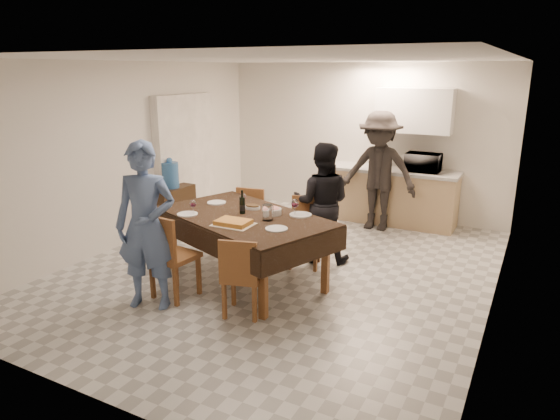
{
  "coord_description": "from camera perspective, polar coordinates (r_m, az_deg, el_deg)",
  "views": [
    {
      "loc": [
        2.78,
        -5.29,
        2.49
      ],
      "look_at": [
        0.14,
        -0.3,
        0.89
      ],
      "focal_mm": 32.0,
      "sensor_mm": 36.0,
      "label": 1
    }
  ],
  "objects": [
    {
      "name": "floor",
      "position": [
        6.47,
        0.17,
        -6.79
      ],
      "size": [
        5.0,
        6.0,
        0.02
      ],
      "primitive_type": "cube",
      "color": "beige",
      "rests_on": "ground"
    },
    {
      "name": "ceiling",
      "position": [
        5.98,
        0.19,
        16.88
      ],
      "size": [
        5.0,
        6.0,
        0.02
      ],
      "primitive_type": "cube",
      "color": "white",
      "rests_on": "wall_back"
    },
    {
      "name": "wall_back",
      "position": [
        8.82,
        9.37,
        7.88
      ],
      "size": [
        5.0,
        0.02,
        2.6
      ],
      "primitive_type": "cube",
      "color": "silver",
      "rests_on": "floor"
    },
    {
      "name": "wall_front",
      "position": [
        3.79,
        -21.45,
        -3.63
      ],
      "size": [
        5.0,
        0.02,
        2.6
      ],
      "primitive_type": "cube",
      "color": "silver",
      "rests_on": "floor"
    },
    {
      "name": "wall_left",
      "position": [
        7.57,
        -16.92,
        6.11
      ],
      "size": [
        0.02,
        6.0,
        2.6
      ],
      "primitive_type": "cube",
      "color": "silver",
      "rests_on": "floor"
    },
    {
      "name": "wall_right",
      "position": [
        5.43,
        24.25,
        1.74
      ],
      "size": [
        0.02,
        6.0,
        2.6
      ],
      "primitive_type": "cube",
      "color": "silver",
      "rests_on": "floor"
    },
    {
      "name": "stub_partition",
      "position": [
        8.44,
        -10.69,
        5.74
      ],
      "size": [
        0.15,
        1.4,
        2.1
      ],
      "primitive_type": "cube",
      "color": "white",
      "rests_on": "floor"
    },
    {
      "name": "kitchen_base_cabinet",
      "position": [
        8.52,
        12.23,
        1.47
      ],
      "size": [
        2.2,
        0.6,
        0.86
      ],
      "primitive_type": "cube",
      "color": "tan",
      "rests_on": "floor"
    },
    {
      "name": "kitchen_worktop",
      "position": [
        8.42,
        12.41,
        4.48
      ],
      "size": [
        2.24,
        0.64,
        0.05
      ],
      "primitive_type": "cube",
      "color": "#A2A19C",
      "rests_on": "kitchen_base_cabinet"
    },
    {
      "name": "upper_cabinet",
      "position": [
        8.35,
        15.09,
        10.91
      ],
      "size": [
        1.2,
        0.34,
        0.7
      ],
      "primitive_type": "cube",
      "color": "white",
      "rests_on": "wall_back"
    },
    {
      "name": "dining_table",
      "position": [
        5.92,
        -4.15,
        -0.93
      ],
      "size": [
        2.41,
        1.89,
        0.83
      ],
      "rotation": [
        0.0,
        0.0,
        -0.36
      ],
      "color": "black",
      "rests_on": "floor"
    },
    {
      "name": "chair_near_left",
      "position": [
        5.59,
        -12.65,
        -4.32
      ],
      "size": [
        0.49,
        0.49,
        0.53
      ],
      "rotation": [
        0.0,
        0.0,
        -0.1
      ],
      "color": "brown",
      "rests_on": "floor"
    },
    {
      "name": "chair_near_right",
      "position": [
        5.11,
        -4.74,
        -6.76
      ],
      "size": [
        0.49,
        0.5,
        0.47
      ],
      "rotation": [
        0.0,
        0.0,
        0.28
      ],
      "color": "brown",
      "rests_on": "floor"
    },
    {
      "name": "chair_far_left",
      "position": [
        6.75,
        -4.37,
        -0.9
      ],
      "size": [
        0.47,
        0.47,
        0.49
      ],
      "rotation": [
        0.0,
        0.0,
        3.3
      ],
      "color": "brown",
      "rests_on": "floor"
    },
    {
      "name": "chair_far_right",
      "position": [
        6.34,
        2.54,
        -2.01
      ],
      "size": [
        0.51,
        0.51,
        0.49
      ],
      "rotation": [
        0.0,
        0.0,
        3.42
      ],
      "color": "brown",
      "rests_on": "floor"
    },
    {
      "name": "console",
      "position": [
        8.07,
        -12.21,
        0.1
      ],
      "size": [
        0.38,
        0.76,
        0.7
      ],
      "primitive_type": "cube",
      "color": "black",
      "rests_on": "floor"
    },
    {
      "name": "water_jug",
      "position": [
        7.94,
        -12.44,
        3.92
      ],
      "size": [
        0.27,
        0.27,
        0.4
      ],
      "primitive_type": "cylinder",
      "color": "#3973B8",
      "rests_on": "console"
    },
    {
      "name": "wine_bottle",
      "position": [
        5.93,
        -4.34,
        0.93
      ],
      "size": [
        0.07,
        0.07,
        0.29
      ],
      "primitive_type": null,
      "color": "black",
      "rests_on": "dining_table"
    },
    {
      "name": "water_pitcher",
      "position": [
        5.67,
        -1.44,
        -0.28
      ],
      "size": [
        0.12,
        0.12,
        0.18
      ],
      "primitive_type": "cylinder",
      "color": "white",
      "rests_on": "dining_table"
    },
    {
      "name": "savoury_tart",
      "position": [
        5.54,
        -5.36,
        -1.43
      ],
      "size": [
        0.44,
        0.34,
        0.05
      ],
      "primitive_type": "cube",
      "rotation": [
        0.0,
        0.0,
        0.03
      ],
      "color": "#C28539",
      "rests_on": "dining_table"
    },
    {
      "name": "salad_bowl",
      "position": [
        5.9,
        -0.76,
        -0.17
      ],
      "size": [
        0.19,
        0.19,
        0.08
      ],
      "primitive_type": "cylinder",
      "color": "silver",
      "rests_on": "dining_table"
    },
    {
      "name": "mushroom_dish",
      "position": [
        6.16,
        -3.18,
        0.28
      ],
      "size": [
        0.19,
        0.19,
        0.03
      ],
      "primitive_type": "cylinder",
      "color": "silver",
      "rests_on": "dining_table"
    },
    {
      "name": "wine_glass_a",
      "position": [
        5.99,
        -9.91,
        0.33
      ],
      "size": [
        0.08,
        0.08,
        0.18
      ],
      "primitive_type": null,
      "color": "white",
      "rests_on": "dining_table"
    },
    {
      "name": "wine_glass_b",
      "position": [
        5.83,
        1.72,
        0.29
      ],
      "size": [
        0.09,
        0.09,
        0.21
      ],
      "primitive_type": null,
      "color": "white",
      "rests_on": "dining_table"
    },
    {
      "name": "wine_glass_c",
      "position": [
        6.23,
        -4.28,
        1.15
      ],
      "size": [
        0.08,
        0.08,
        0.18
      ],
      "primitive_type": null,
      "color": "white",
      "rests_on": "dining_table"
    },
    {
      "name": "plate_near_left",
      "position": [
        6.01,
        -10.54,
        -0.46
      ],
      "size": [
        0.24,
        0.24,
        0.01
      ],
      "primitive_type": "cylinder",
      "color": "silver",
      "rests_on": "dining_table"
    },
    {
      "name": "plate_near_right",
      "position": [
        5.37,
        -0.41,
        -2.16
      ],
      "size": [
        0.24,
        0.24,
        0.01
      ],
      "primitive_type": "cylinder",
      "color": "silver",
      "rests_on": "dining_table"
    },
    {
      "name": "plate_far_left",
      "position": [
        6.47,
        -7.27,
        0.86
      ],
      "size": [
        0.24,
        0.24,
        0.01
      ],
      "primitive_type": "cylinder",
      "color": "silver",
      "rests_on": "dining_table"
    },
    {
      "name": "plate_far_right",
      "position": [
        5.88,
        2.37,
        -0.55
      ],
      "size": [
        0.26,
        0.26,
        0.02
      ],
      "primitive_type": "cylinder",
      "color": "silver",
      "rests_on": "dining_table"
    },
    {
      "name": "microwave",
      "position": [
        8.26,
        16.05,
        5.24
      ],
      "size": [
        0.53,
        0.36,
        0.29
      ],
      "primitive_type": "imported",
      "rotation": [
        0.0,
        0.0,
        3.14
      ],
      "color": "white",
      "rests_on": "kitchen_worktop"
    },
    {
      "name": "person_near",
      "position": [
        5.41,
        -15.05,
        -1.82
      ],
      "size": [
        0.77,
        0.64,
        1.8
      ],
      "primitive_type": "imported",
      "rotation": [
        0.0,
        0.0,
        0.36
      ],
      "color": "#4F699A",
      "rests_on": "floor"
    },
    {
      "name": "person_far",
      "position": [
        6.57,
        4.8,
        0.83
      ],
      "size": [
        0.91,
        0.79,
        1.59
      ],
      "primitive_type": "imported",
      "rotation": [
        0.0,
        0.0,
        3.42
      ],
      "color": "black",
      "rests_on": "floor"
    },
    {
      "name": "person_kitchen",
      "position": [
        8.0,
        11.19,
        4.34
      ],
      "size": [
        1.21,
        0.7,
        1.87
      ],
      "primitive_type": "imported",
      "color": "black",
      "rests_on": "floor"
    }
  ]
}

